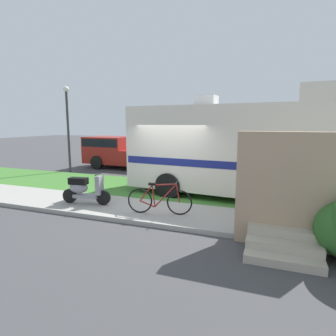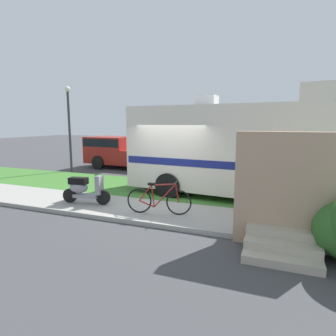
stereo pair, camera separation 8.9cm
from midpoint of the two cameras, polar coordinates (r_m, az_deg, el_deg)
ground_plane at (r=9.44m, az=-0.90°, el=-6.88°), size 80.00×80.00×0.00m
sidewalk at (r=8.37m, az=-3.99°, el=-8.56°), size 24.00×2.00×0.12m
grass_strip at (r=10.79m, az=2.07°, el=-4.64°), size 24.00×3.40×0.08m
motorhome_rv at (r=9.95m, az=13.74°, el=3.83°), size 7.50×2.97×3.63m
scooter at (r=9.17m, az=-16.49°, el=-3.99°), size 1.55×0.55×0.97m
bicycle at (r=7.84m, az=-2.03°, el=-6.37°), size 1.75×0.54×0.90m
pickup_truck_near at (r=16.64m, az=-8.87°, el=3.25°), size 5.58×2.42×1.77m
pickup_truck_far at (r=18.45m, az=29.79°, el=2.64°), size 5.53×2.38×1.71m
porch_steps at (r=6.35m, az=21.83°, el=-6.39°), size 2.00×1.26×2.40m
bottle_green at (r=7.31m, az=29.94°, el=-10.87°), size 0.06×0.06×0.30m
street_lamp_post at (r=15.71m, az=-19.36°, el=8.72°), size 0.28×0.28×4.38m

